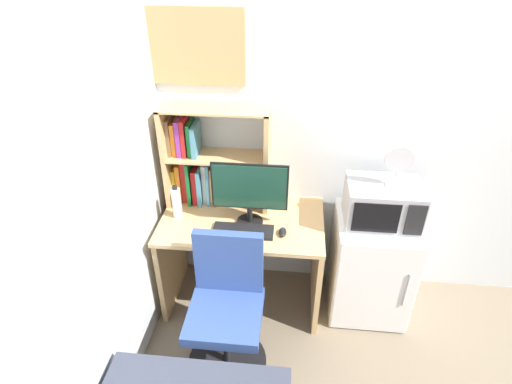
# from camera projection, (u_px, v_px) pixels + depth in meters

# --- Properties ---
(wall_back) EXTENTS (6.40, 0.04, 2.60)m
(wall_back) POSITION_uv_depth(u_px,v_px,m) (454.00, 135.00, 2.73)
(wall_back) COLOR silver
(wall_back) RESTS_ON ground_plane
(wall_left) EXTENTS (0.04, 4.40, 2.60)m
(wall_left) POSITION_uv_depth(u_px,v_px,m) (29.00, 290.00, 1.54)
(wall_left) COLOR silver
(wall_left) RESTS_ON ground_plane
(desk) EXTENTS (1.12, 0.67, 0.76)m
(desk) POSITION_uv_depth(u_px,v_px,m) (243.00, 247.00, 2.96)
(desk) COLOR tan
(desk) RESTS_ON ground_plane
(hutch_bookshelf) EXTENTS (0.73, 0.26, 0.73)m
(hutch_bookshelf) POSITION_uv_depth(u_px,v_px,m) (203.00, 160.00, 2.87)
(hutch_bookshelf) COLOR tan
(hutch_bookshelf) RESTS_ON desk
(monitor) EXTENTS (0.50, 0.18, 0.45)m
(monitor) POSITION_uv_depth(u_px,v_px,m) (250.00, 190.00, 2.67)
(monitor) COLOR black
(monitor) RESTS_ON desk
(keyboard) EXTENTS (0.40, 0.15, 0.02)m
(keyboard) POSITION_uv_depth(u_px,v_px,m) (243.00, 231.00, 2.71)
(keyboard) COLOR black
(keyboard) RESTS_ON desk
(computer_mouse) EXTENTS (0.05, 0.10, 0.03)m
(computer_mouse) POSITION_uv_depth(u_px,v_px,m) (283.00, 232.00, 2.68)
(computer_mouse) COLOR black
(computer_mouse) RESTS_ON desk
(water_bottle) EXTENTS (0.06, 0.06, 0.25)m
(water_bottle) POSITION_uv_depth(u_px,v_px,m) (177.00, 203.00, 2.80)
(water_bottle) COLOR silver
(water_bottle) RESTS_ON desk
(mini_fridge) EXTENTS (0.55, 0.54, 0.80)m
(mini_fridge) POSITION_uv_depth(u_px,v_px,m) (370.00, 265.00, 2.97)
(mini_fridge) COLOR white
(mini_fridge) RESTS_ON ground_plane
(microwave) EXTENTS (0.48, 0.36, 0.28)m
(microwave) POSITION_uv_depth(u_px,v_px,m) (382.00, 203.00, 2.69)
(microwave) COLOR #ADADB2
(microwave) RESTS_ON mini_fridge
(desk_fan) EXTENTS (0.18, 0.11, 0.28)m
(desk_fan) POSITION_uv_depth(u_px,v_px,m) (398.00, 163.00, 2.52)
(desk_fan) COLOR silver
(desk_fan) RESTS_ON microwave
(desk_chair) EXTENTS (0.52, 0.52, 0.94)m
(desk_chair) POSITION_uv_depth(u_px,v_px,m) (227.00, 314.00, 2.58)
(desk_chair) COLOR black
(desk_chair) RESTS_ON ground_plane
(wall_corkboard) EXTENTS (0.66, 0.02, 0.47)m
(wall_corkboard) POSITION_uv_depth(u_px,v_px,m) (193.00, 47.00, 2.57)
(wall_corkboard) COLOR tan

